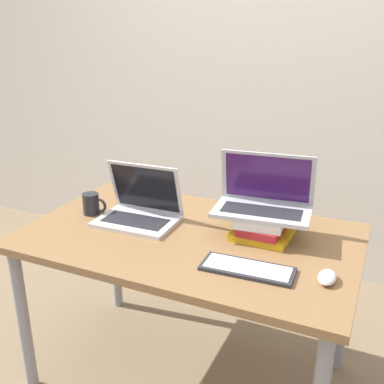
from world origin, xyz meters
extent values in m
cube|color=silver|center=(0.00, 1.59, 1.35)|extent=(8.00, 0.05, 2.70)
cube|color=brown|center=(0.00, 0.40, 0.69)|extent=(1.31, 0.80, 0.03)
cylinder|color=gray|center=(-0.60, 0.06, 0.34)|extent=(0.05, 0.05, 0.67)
cylinder|color=gray|center=(-0.60, 0.74, 0.34)|extent=(0.05, 0.05, 0.67)
cylinder|color=gray|center=(0.60, 0.74, 0.34)|extent=(0.05, 0.05, 0.67)
cube|color=silver|center=(-0.24, 0.41, 0.71)|extent=(0.33, 0.24, 0.02)
cube|color=#232328|center=(-0.24, 0.39, 0.72)|extent=(0.27, 0.13, 0.00)
cube|color=silver|center=(-0.25, 0.49, 0.83)|extent=(0.33, 0.08, 0.23)
cube|color=black|center=(-0.25, 0.49, 0.83)|extent=(0.30, 0.07, 0.20)
cube|color=gold|center=(0.27, 0.52, 0.72)|extent=(0.22, 0.24, 0.03)
cube|color=maroon|center=(0.28, 0.50, 0.75)|extent=(0.16, 0.23, 0.03)
cube|color=white|center=(0.26, 0.50, 0.78)|extent=(0.20, 0.23, 0.04)
cube|color=#B2B2B7|center=(0.27, 0.49, 0.81)|extent=(0.39, 0.25, 0.02)
cube|color=#232328|center=(0.27, 0.48, 0.82)|extent=(0.31, 0.14, 0.00)
cube|color=#B2B2B7|center=(0.26, 0.58, 0.92)|extent=(0.37, 0.08, 0.21)
cube|color=#381451|center=(0.26, 0.58, 0.92)|extent=(0.33, 0.07, 0.18)
cube|color=#28282D|center=(0.30, 0.22, 0.71)|extent=(0.32, 0.14, 0.01)
cube|color=silver|center=(0.30, 0.22, 0.71)|extent=(0.29, 0.11, 0.00)
ellipsoid|color=white|center=(0.56, 0.26, 0.72)|extent=(0.06, 0.10, 0.03)
cylinder|color=#232328|center=(-0.48, 0.41, 0.75)|extent=(0.07, 0.07, 0.09)
torus|color=#232328|center=(-0.43, 0.41, 0.75)|extent=(0.06, 0.01, 0.06)
camera|label=1|loc=(0.68, -1.07, 1.47)|focal=42.00mm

